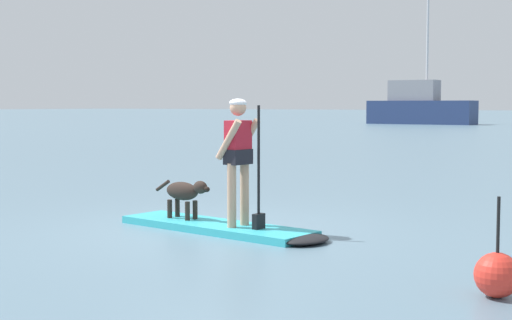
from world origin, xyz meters
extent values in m
plane|color=slate|center=(0.00, 0.00, 0.00)|extent=(400.00, 400.00, 0.00)
cube|color=#33B2BF|center=(0.00, 0.00, 0.05)|extent=(3.03, 1.08, 0.10)
ellipsoid|color=black|center=(1.47, -0.15, 0.05)|extent=(0.63, 0.79, 0.10)
cylinder|color=tan|center=(0.42, 0.09, 0.52)|extent=(0.12, 0.12, 0.85)
cylinder|color=tan|center=(0.39, -0.17, 0.52)|extent=(0.12, 0.12, 0.85)
cube|color=black|center=(0.40, -0.04, 1.03)|extent=(0.26, 0.38, 0.20)
cube|color=#B21E2D|center=(0.40, -0.04, 1.23)|extent=(0.23, 0.36, 0.56)
sphere|color=tan|center=(0.40, -0.04, 1.67)|extent=(0.22, 0.22, 0.22)
ellipsoid|color=white|center=(0.40, -0.04, 1.74)|extent=(0.23, 0.23, 0.11)
cylinder|color=tan|center=(0.42, 0.15, 1.26)|extent=(0.42, 0.13, 0.54)
cylinder|color=tan|center=(0.38, -0.23, 1.26)|extent=(0.42, 0.13, 0.54)
cylinder|color=black|center=(0.75, -0.08, 0.90)|extent=(0.04, 0.04, 1.60)
cube|color=black|center=(0.75, -0.08, 0.20)|extent=(0.10, 0.19, 0.20)
ellipsoid|color=#2D231E|center=(-0.63, 0.07, 0.49)|extent=(0.61, 0.28, 0.26)
ellipsoid|color=#2D231E|center=(-0.28, 0.03, 0.57)|extent=(0.24, 0.18, 0.18)
ellipsoid|color=black|center=(-0.17, 0.02, 0.55)|extent=(0.13, 0.09, 0.08)
cylinder|color=#2D231E|center=(-1.03, 0.11, 0.54)|extent=(0.27, 0.08, 0.18)
cylinder|color=#2D231E|center=(-0.45, 0.12, 0.23)|extent=(0.07, 0.07, 0.26)
cylinder|color=#2D231E|center=(-0.47, -0.03, 0.23)|extent=(0.07, 0.07, 0.26)
cylinder|color=#2D231E|center=(-0.80, 0.16, 0.23)|extent=(0.07, 0.07, 0.26)
cylinder|color=#2D231E|center=(-0.82, 0.01, 0.23)|extent=(0.07, 0.07, 0.26)
cube|color=navy|center=(-17.46, 53.34, 1.01)|extent=(9.11, 2.95, 2.01)
cube|color=gray|center=(-18.13, 53.34, 2.89)|extent=(4.12, 2.15, 1.76)
cylinder|color=silver|center=(-17.00, 53.34, 6.87)|extent=(0.20, 0.20, 9.70)
cylinder|color=silver|center=(-18.13, 53.34, 3.21)|extent=(3.17, 0.21, 0.14)
sphere|color=red|center=(4.20, -1.47, 0.20)|extent=(0.41, 0.41, 0.41)
cylinder|color=black|center=(4.20, -1.47, 0.66)|extent=(0.03, 0.03, 0.50)
camera|label=1|loc=(5.99, -8.08, 1.72)|focal=52.23mm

